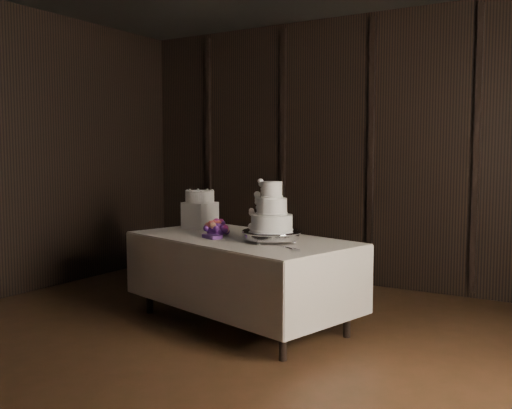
% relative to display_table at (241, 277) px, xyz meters
% --- Properties ---
extents(room, '(6.08, 7.08, 3.08)m').
position_rel_display_table_xyz_m(room, '(0.43, -1.51, 1.08)').
color(room, black).
rests_on(room, ground).
extents(display_table, '(2.19, 1.51, 0.76)m').
position_rel_display_table_xyz_m(display_table, '(0.00, 0.00, 0.00)').
color(display_table, beige).
rests_on(display_table, ground).
extents(cake_stand, '(0.64, 0.64, 0.09)m').
position_rel_display_table_xyz_m(cake_stand, '(0.35, -0.08, 0.39)').
color(cake_stand, silver).
rests_on(cake_stand, display_table).
extents(wedding_cake, '(0.37, 0.34, 0.40)m').
position_rel_display_table_xyz_m(wedding_cake, '(0.32, -0.10, 0.59)').
color(wedding_cake, white).
rests_on(wedding_cake, cake_stand).
extents(bouquet, '(0.41, 0.46, 0.18)m').
position_rel_display_table_xyz_m(bouquet, '(-0.23, -0.05, 0.40)').
color(bouquet, '#D3514C').
rests_on(bouquet, display_table).
extents(box_pedestal, '(0.28, 0.28, 0.25)m').
position_rel_display_table_xyz_m(box_pedestal, '(-0.68, 0.32, 0.47)').
color(box_pedestal, white).
rests_on(box_pedestal, display_table).
extents(small_cake, '(0.36, 0.36, 0.11)m').
position_rel_display_table_xyz_m(small_cake, '(-0.68, 0.32, 0.65)').
color(small_cake, white).
rests_on(small_cake, box_pedestal).
extents(cake_knife, '(0.33, 0.21, 0.01)m').
position_rel_display_table_xyz_m(cake_knife, '(0.56, -0.27, 0.35)').
color(cake_knife, silver).
rests_on(cake_knife, display_table).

